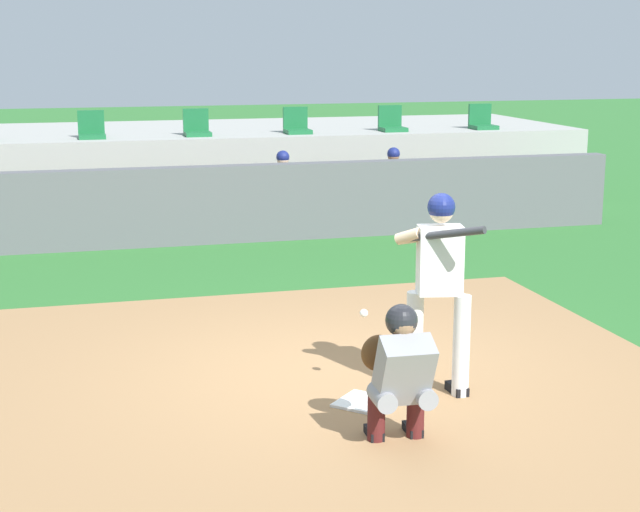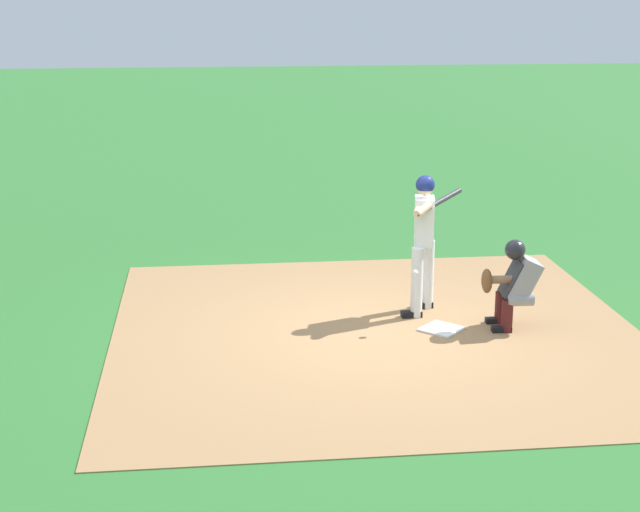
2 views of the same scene
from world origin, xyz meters
TOP-DOWN VIEW (x-y plane):
  - ground_plane at (0.00, 0.00)m, footprint 80.00×80.00m
  - dirt_infield at (0.00, 0.00)m, footprint 6.40×6.40m
  - home_plate at (0.00, -0.80)m, footprint 0.62×0.62m
  - batter_at_plate at (0.69, -0.70)m, footprint 0.63×0.82m
  - catcher_crouched at (0.00, -1.67)m, footprint 0.49×1.57m

SIDE VIEW (x-z plane):
  - ground_plane at x=0.00m, z-range 0.00..0.00m
  - dirt_infield at x=0.00m, z-range 0.00..0.01m
  - home_plate at x=0.00m, z-range 0.01..0.04m
  - catcher_crouched at x=0.00m, z-range 0.05..1.17m
  - batter_at_plate at x=0.69m, z-range 0.13..1.94m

